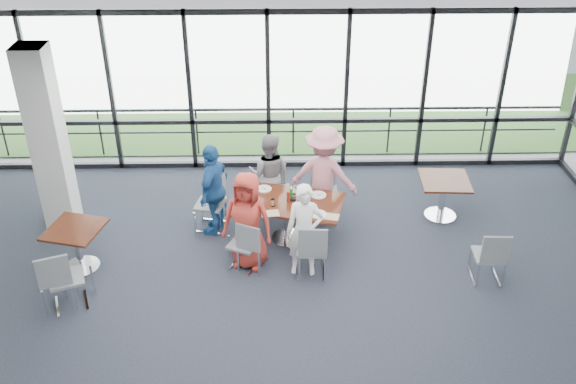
{
  "coord_description": "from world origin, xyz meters",
  "views": [
    {
      "loc": [
        0.15,
        -6.54,
        6.27
      ],
      "look_at": [
        0.32,
        2.1,
        1.1
      ],
      "focal_mm": 40.0,
      "sensor_mm": 36.0,
      "label": 1
    }
  ],
  "objects_px": {
    "diner_far_left": "(269,174)",
    "chair_spare_lb": "(59,201)",
    "diner_far_right": "(324,175)",
    "chair_spare_r": "(489,255)",
    "side_table_left": "(76,235)",
    "side_table_right": "(444,186)",
    "structural_column": "(48,140)",
    "chair_main_end": "(210,204)",
    "main_table": "(288,208)",
    "chair_main_nr": "(311,249)",
    "diner_near_right": "(304,231)",
    "diner_near_left": "(248,221)",
    "chair_main_nl": "(244,244)",
    "chair_main_fr": "(324,192)",
    "diner_end": "(214,189)",
    "chair_main_fl": "(277,189)",
    "chair_spare_la": "(66,278)"
  },
  "relations": [
    {
      "from": "diner_far_left",
      "to": "chair_spare_lb",
      "type": "bearing_deg",
      "value": 14.12
    },
    {
      "from": "diner_far_right",
      "to": "chair_spare_r",
      "type": "height_order",
      "value": "diner_far_right"
    },
    {
      "from": "side_table_left",
      "to": "side_table_right",
      "type": "xyz_separation_m",
      "value": [
        6.04,
        1.38,
        0.01
      ]
    },
    {
      "from": "structural_column",
      "to": "side_table_right",
      "type": "xyz_separation_m",
      "value": [
        6.67,
        0.05,
        -0.97
      ]
    },
    {
      "from": "structural_column",
      "to": "chair_main_end",
      "type": "bearing_deg",
      "value": -5.03
    },
    {
      "from": "main_table",
      "to": "chair_main_nr",
      "type": "relative_size",
      "value": 2.11
    },
    {
      "from": "structural_column",
      "to": "diner_far_right",
      "type": "relative_size",
      "value": 1.79
    },
    {
      "from": "structural_column",
      "to": "diner_near_right",
      "type": "xyz_separation_m",
      "value": [
        4.16,
        -1.5,
        -0.83
      ]
    },
    {
      "from": "side_table_left",
      "to": "chair_spare_lb",
      "type": "bearing_deg",
      "value": 116.7
    },
    {
      "from": "side_table_right",
      "to": "diner_near_left",
      "type": "xyz_separation_m",
      "value": [
        -3.38,
        -1.32,
        0.19
      ]
    },
    {
      "from": "structural_column",
      "to": "side_table_left",
      "type": "relative_size",
      "value": 3.3
    },
    {
      "from": "side_table_right",
      "to": "chair_main_nl",
      "type": "xyz_separation_m",
      "value": [
        -3.45,
        -1.41,
        -0.2
      ]
    },
    {
      "from": "diner_near_right",
      "to": "side_table_right",
      "type": "bearing_deg",
      "value": 36.46
    },
    {
      "from": "structural_column",
      "to": "chair_main_nr",
      "type": "height_order",
      "value": "structural_column"
    },
    {
      "from": "structural_column",
      "to": "diner_near_left",
      "type": "xyz_separation_m",
      "value": [
        3.29,
        -1.27,
        -0.78
      ]
    },
    {
      "from": "chair_main_fr",
      "to": "main_table",
      "type": "bearing_deg",
      "value": 49.18
    },
    {
      "from": "main_table",
      "to": "diner_end",
      "type": "distance_m",
      "value": 1.28
    },
    {
      "from": "structural_column",
      "to": "chair_spare_lb",
      "type": "xyz_separation_m",
      "value": [
        -0.06,
        0.04,
        -1.2
      ]
    },
    {
      "from": "side_table_right",
      "to": "chair_main_fr",
      "type": "bearing_deg",
      "value": 177.7
    },
    {
      "from": "main_table",
      "to": "diner_far_left",
      "type": "distance_m",
      "value": 0.96
    },
    {
      "from": "chair_main_nr",
      "to": "chair_main_fr",
      "type": "xyz_separation_m",
      "value": [
        0.31,
        1.68,
        0.01
      ]
    },
    {
      "from": "side_table_left",
      "to": "chair_main_nl",
      "type": "bearing_deg",
      "value": -0.69
    },
    {
      "from": "side_table_right",
      "to": "diner_near_left",
      "type": "distance_m",
      "value": 3.63
    },
    {
      "from": "diner_end",
      "to": "chair_main_nl",
      "type": "bearing_deg",
      "value": 44.99
    },
    {
      "from": "structural_column",
      "to": "diner_far_left",
      "type": "xyz_separation_m",
      "value": [
        3.61,
        0.3,
        -0.84
      ]
    },
    {
      "from": "chair_main_end",
      "to": "main_table",
      "type": "bearing_deg",
      "value": 86.82
    },
    {
      "from": "side_table_right",
      "to": "chair_spare_r",
      "type": "distance_m",
      "value": 1.83
    },
    {
      "from": "diner_near_right",
      "to": "chair_main_fl",
      "type": "height_order",
      "value": "diner_near_right"
    },
    {
      "from": "chair_main_fl",
      "to": "chair_spare_lb",
      "type": "relative_size",
      "value": 1.03
    },
    {
      "from": "structural_column",
      "to": "chair_main_nl",
      "type": "bearing_deg",
      "value": -22.91
    },
    {
      "from": "diner_near_left",
      "to": "chair_main_nr",
      "type": "distance_m",
      "value": 1.07
    },
    {
      "from": "chair_spare_la",
      "to": "diner_near_right",
      "type": "bearing_deg",
      "value": -8.5
    },
    {
      "from": "diner_near_left",
      "to": "chair_main_fl",
      "type": "distance_m",
      "value": 1.74
    },
    {
      "from": "side_table_left",
      "to": "diner_far_left",
      "type": "relative_size",
      "value": 0.64
    },
    {
      "from": "side_table_right",
      "to": "diner_far_left",
      "type": "height_order",
      "value": "diner_far_left"
    },
    {
      "from": "structural_column",
      "to": "chair_spare_la",
      "type": "relative_size",
      "value": 3.28
    },
    {
      "from": "side_table_left",
      "to": "chair_spare_lb",
      "type": "relative_size",
      "value": 1.21
    },
    {
      "from": "diner_far_left",
      "to": "chair_main_nr",
      "type": "distance_m",
      "value": 1.98
    },
    {
      "from": "chair_main_fl",
      "to": "chair_main_fr",
      "type": "height_order",
      "value": "chair_main_fr"
    },
    {
      "from": "chair_main_nl",
      "to": "chair_main_end",
      "type": "bearing_deg",
      "value": 144.0
    },
    {
      "from": "side_table_left",
      "to": "diner_near_right",
      "type": "distance_m",
      "value": 3.54
    },
    {
      "from": "chair_main_end",
      "to": "chair_spare_lb",
      "type": "xyz_separation_m",
      "value": [
        -2.66,
        0.27,
        -0.07
      ]
    },
    {
      "from": "side_table_left",
      "to": "chair_spare_la",
      "type": "distance_m",
      "value": 0.91
    },
    {
      "from": "structural_column",
      "to": "side_table_right",
      "type": "height_order",
      "value": "structural_column"
    },
    {
      "from": "diner_far_right",
      "to": "chair_spare_r",
      "type": "relative_size",
      "value": 1.97
    },
    {
      "from": "side_table_right",
      "to": "chair_main_fl",
      "type": "bearing_deg",
      "value": 174.03
    },
    {
      "from": "diner_near_right",
      "to": "chair_spare_la",
      "type": "bearing_deg",
      "value": -163.36
    },
    {
      "from": "diner_far_right",
      "to": "chair_main_fl",
      "type": "relative_size",
      "value": 2.17
    },
    {
      "from": "diner_near_left",
      "to": "chair_main_fl",
      "type": "relative_size",
      "value": 1.98
    },
    {
      "from": "chair_main_fl",
      "to": "chair_spare_r",
      "type": "xyz_separation_m",
      "value": [
        3.21,
        -2.1,
        0.04
      ]
    }
  ]
}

